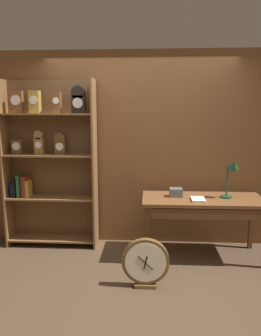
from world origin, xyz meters
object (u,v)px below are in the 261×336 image
object	(u,v)px
bookshelf	(49,160)
workbench	(203,205)
toolbox_small	(176,192)
round_clock_large	(145,263)
open_repair_manual	(198,199)
desk_lamp	(232,172)

from	to	relation	value
bookshelf	workbench	distance (m)	2.08
toolbox_small	round_clock_large	world-z (taller)	toolbox_small
bookshelf	toolbox_small	size ratio (longest dim) A/B	14.26
workbench	toolbox_small	bearing A→B (deg)	167.47
toolbox_small	workbench	bearing A→B (deg)	-12.53
workbench	open_repair_manual	distance (m)	0.15
workbench	desk_lamp	bearing A→B (deg)	4.00
workbench	desk_lamp	world-z (taller)	desk_lamp
open_repair_manual	bookshelf	bearing A→B (deg)	169.52
round_clock_large	toolbox_small	bearing A→B (deg)	65.67
toolbox_small	round_clock_large	xyz separation A→B (m)	(-0.37, -0.81, -0.54)
bookshelf	round_clock_large	distance (m)	1.90
workbench	open_repair_manual	world-z (taller)	open_repair_manual
bookshelf	desk_lamp	bearing A→B (deg)	-6.86
desk_lamp	round_clock_large	distance (m)	1.52
desk_lamp	round_clock_large	bearing A→B (deg)	-143.50
round_clock_large	desk_lamp	bearing A→B (deg)	36.50
bookshelf	open_repair_manual	size ratio (longest dim) A/B	10.09
workbench	round_clock_large	size ratio (longest dim) A/B	2.79
open_repair_manual	round_clock_large	xyz separation A→B (m)	(-0.62, -0.65, -0.50)
open_repair_manual	round_clock_large	size ratio (longest dim) A/B	0.41
workbench	toolbox_small	xyz separation A→B (m)	(-0.33, 0.07, 0.14)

